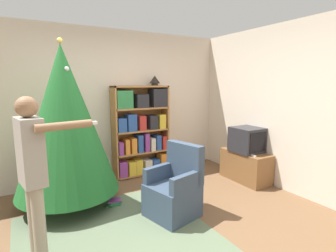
{
  "coord_description": "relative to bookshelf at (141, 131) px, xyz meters",
  "views": [
    {
      "loc": [
        -1.3,
        -2.45,
        1.69
      ],
      "look_at": [
        0.62,
        0.91,
        1.05
      ],
      "focal_mm": 28.0,
      "sensor_mm": 36.0,
      "label": 1
    }
  ],
  "objects": [
    {
      "name": "ground_plane",
      "position": [
        -0.6,
        -1.86,
        -0.82
      ],
      "size": [
        14.0,
        14.0,
        0.0
      ],
      "primitive_type": "plane",
      "color": "brown"
    },
    {
      "name": "wall_back",
      "position": [
        -0.6,
        0.22,
        0.48
      ],
      "size": [
        8.0,
        0.1,
        2.6
      ],
      "color": "beige",
      "rests_on": "ground_plane"
    },
    {
      "name": "wall_right",
      "position": [
        1.73,
        -1.86,
        0.48
      ],
      "size": [
        0.1,
        8.0,
        2.6
      ],
      "color": "beige",
      "rests_on": "ground_plane"
    },
    {
      "name": "area_rug",
      "position": [
        -1.07,
        -1.7,
        -0.82
      ],
      "size": [
        2.05,
        2.02,
        0.01
      ],
      "color": "#56664C",
      "rests_on": "ground_plane"
    },
    {
      "name": "bookshelf",
      "position": [
        0.0,
        0.0,
        0.0
      ],
      "size": [
        1.03,
        0.28,
        1.64
      ],
      "color": "#A8703D",
      "rests_on": "ground_plane"
    },
    {
      "name": "tv_stand",
      "position": [
        1.45,
        -1.17,
        -0.57
      ],
      "size": [
        0.41,
        0.87,
        0.52
      ],
      "color": "brown",
      "rests_on": "ground_plane"
    },
    {
      "name": "television",
      "position": [
        1.45,
        -1.18,
        -0.1
      ],
      "size": [
        0.45,
        0.49,
        0.42
      ],
      "color": "#28282D",
      "rests_on": "tv_stand"
    },
    {
      "name": "game_remote",
      "position": [
        1.33,
        -1.43,
        -0.3
      ],
      "size": [
        0.04,
        0.12,
        0.02
      ],
      "color": "white",
      "rests_on": "tv_stand"
    },
    {
      "name": "christmas_tree",
      "position": [
        -1.39,
        -0.65,
        0.38
      ],
      "size": [
        1.36,
        1.36,
        2.25
      ],
      "color": "#4C3323",
      "rests_on": "ground_plane"
    },
    {
      "name": "armchair",
      "position": [
        -0.26,
        -1.6,
        -0.5
      ],
      "size": [
        0.69,
        0.68,
        0.92
      ],
      "rotation": [
        0.0,
        0.0,
        -1.32
      ],
      "color": "#334256",
      "rests_on": "ground_plane"
    },
    {
      "name": "standing_person",
      "position": [
        -1.83,
        -1.79,
        0.11
      ],
      "size": [
        0.68,
        0.46,
        1.58
      ],
      "rotation": [
        0.0,
        0.0,
        -1.39
      ],
      "color": "#9E937F",
      "rests_on": "ground_plane"
    },
    {
      "name": "table_lamp",
      "position": [
        0.29,
        0.01,
        0.92
      ],
      "size": [
        0.2,
        0.2,
        0.18
      ],
      "color": "#473828",
      "rests_on": "bookshelf"
    },
    {
      "name": "book_pile_near_tree",
      "position": [
        -0.85,
        -0.95,
        -0.78
      ],
      "size": [
        0.22,
        0.16,
        0.08
      ],
      "color": "#2D7A42",
      "rests_on": "ground_plane"
    }
  ]
}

